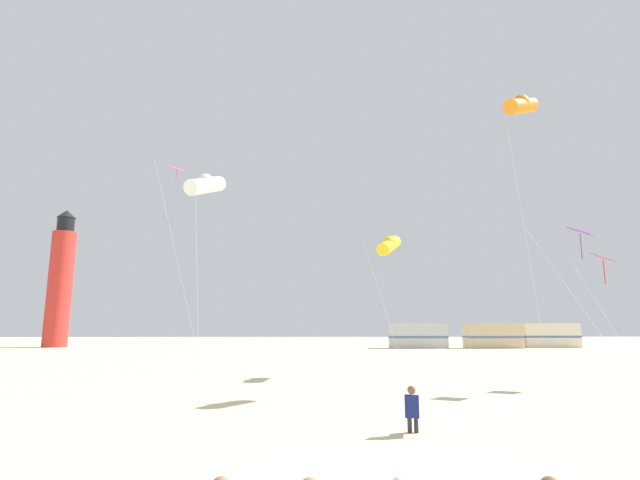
{
  "coord_description": "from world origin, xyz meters",
  "views": [
    {
      "loc": [
        -1.16,
        -7.19,
        2.62
      ],
      "look_at": [
        -0.53,
        13.09,
        6.23
      ],
      "focal_mm": 26.84,
      "sensor_mm": 36.0,
      "label": 1
    }
  ],
  "objects_px": {
    "kite_flyer_standing": "(412,409)",
    "kite_diamond_scarlet": "(603,262)",
    "kite_tube_gold": "(389,245)",
    "rv_van_silver": "(418,336)",
    "kite_diamond_violet": "(580,237)",
    "kite_diamond_rainbow": "(177,177)",
    "kite_tube_white": "(206,185)",
    "lighthouse_distant": "(60,282)",
    "rv_van_cream": "(549,335)",
    "kite_tube_orange": "(521,105)",
    "rv_van_tan": "(493,336)"
  },
  "relations": [
    {
      "from": "lighthouse_distant",
      "to": "rv_van_silver",
      "type": "distance_m",
      "value": 43.52
    },
    {
      "from": "kite_tube_gold",
      "to": "rv_van_silver",
      "type": "bearing_deg",
      "value": 74.28
    },
    {
      "from": "rv_van_cream",
      "to": "kite_tube_white",
      "type": "bearing_deg",
      "value": -130.89
    },
    {
      "from": "kite_flyer_standing",
      "to": "lighthouse_distant",
      "type": "bearing_deg",
      "value": -41.65
    },
    {
      "from": "kite_tube_orange",
      "to": "kite_diamond_scarlet",
      "type": "height_order",
      "value": "kite_tube_orange"
    },
    {
      "from": "kite_diamond_rainbow",
      "to": "kite_tube_white",
      "type": "bearing_deg",
      "value": -65.48
    },
    {
      "from": "kite_tube_orange",
      "to": "kite_diamond_violet",
      "type": "height_order",
      "value": "kite_tube_orange"
    },
    {
      "from": "kite_flyer_standing",
      "to": "kite_tube_white",
      "type": "xyz_separation_m",
      "value": [
        -7.08,
        8.58,
        8.16
      ]
    },
    {
      "from": "kite_diamond_violet",
      "to": "lighthouse_distant",
      "type": "height_order",
      "value": "lighthouse_distant"
    },
    {
      "from": "lighthouse_distant",
      "to": "rv_van_tan",
      "type": "height_order",
      "value": "lighthouse_distant"
    },
    {
      "from": "rv_van_tan",
      "to": "kite_diamond_violet",
      "type": "bearing_deg",
      "value": -108.17
    },
    {
      "from": "kite_diamond_scarlet",
      "to": "kite_diamond_violet",
      "type": "bearing_deg",
      "value": -142.48
    },
    {
      "from": "kite_diamond_violet",
      "to": "kite_diamond_rainbow",
      "type": "height_order",
      "value": "kite_diamond_rainbow"
    },
    {
      "from": "kite_tube_gold",
      "to": "rv_van_cream",
      "type": "relative_size",
      "value": 1.18
    },
    {
      "from": "kite_diamond_violet",
      "to": "kite_diamond_rainbow",
      "type": "xyz_separation_m",
      "value": [
        -19.46,
        8.4,
        5.09
      ]
    },
    {
      "from": "rv_van_tan",
      "to": "kite_tube_white",
      "type": "bearing_deg",
      "value": -129.59
    },
    {
      "from": "kite_flyer_standing",
      "to": "rv_van_tan",
      "type": "xyz_separation_m",
      "value": [
        18.98,
        43.18,
        0.78
      ]
    },
    {
      "from": "kite_diamond_rainbow",
      "to": "rv_van_tan",
      "type": "distance_m",
      "value": 41.34
    },
    {
      "from": "kite_diamond_scarlet",
      "to": "lighthouse_distant",
      "type": "relative_size",
      "value": 0.35
    },
    {
      "from": "kite_diamond_rainbow",
      "to": "lighthouse_distant",
      "type": "bearing_deg",
      "value": 125.24
    },
    {
      "from": "kite_flyer_standing",
      "to": "kite_diamond_scarlet",
      "type": "xyz_separation_m",
      "value": [
        10.79,
        8.85,
        4.81
      ]
    },
    {
      "from": "rv_van_tan",
      "to": "rv_van_cream",
      "type": "xyz_separation_m",
      "value": [
        7.29,
        1.38,
        0.0
      ]
    },
    {
      "from": "kite_tube_orange",
      "to": "rv_van_cream",
      "type": "height_order",
      "value": "kite_tube_orange"
    },
    {
      "from": "kite_tube_gold",
      "to": "rv_van_cream",
      "type": "bearing_deg",
      "value": 51.72
    },
    {
      "from": "kite_flyer_standing",
      "to": "rv_van_silver",
      "type": "distance_m",
      "value": 44.58
    },
    {
      "from": "kite_flyer_standing",
      "to": "kite_tube_gold",
      "type": "bearing_deg",
      "value": -84.47
    },
    {
      "from": "kite_diamond_violet",
      "to": "rv_van_tan",
      "type": "bearing_deg",
      "value": 74.43
    },
    {
      "from": "kite_flyer_standing",
      "to": "kite_tube_gold",
      "type": "relative_size",
      "value": 0.15
    },
    {
      "from": "kite_diamond_violet",
      "to": "rv_van_silver",
      "type": "relative_size",
      "value": 1.04
    },
    {
      "from": "kite_diamond_scarlet",
      "to": "kite_diamond_rainbow",
      "type": "height_order",
      "value": "kite_diamond_rainbow"
    },
    {
      "from": "rv_van_silver",
      "to": "rv_van_tan",
      "type": "xyz_separation_m",
      "value": [
        8.66,
        -0.19,
        0.0
      ]
    },
    {
      "from": "kite_diamond_scarlet",
      "to": "rv_van_cream",
      "type": "distance_m",
      "value": 39.14
    },
    {
      "from": "rv_van_silver",
      "to": "rv_van_tan",
      "type": "bearing_deg",
      "value": -0.45
    },
    {
      "from": "lighthouse_distant",
      "to": "rv_van_tan",
      "type": "bearing_deg",
      "value": -4.48
    },
    {
      "from": "kite_tube_white",
      "to": "kite_tube_orange",
      "type": "bearing_deg",
      "value": -0.61
    },
    {
      "from": "kite_flyer_standing",
      "to": "rv_van_tan",
      "type": "height_order",
      "value": "rv_van_tan"
    },
    {
      "from": "kite_diamond_rainbow",
      "to": "rv_van_tan",
      "type": "xyz_separation_m",
      "value": [
        29.4,
        27.28,
        -10.01
      ]
    },
    {
      "from": "kite_tube_orange",
      "to": "lighthouse_distant",
      "type": "xyz_separation_m",
      "value": [
        -39.95,
        38.79,
        -4.87
      ]
    },
    {
      "from": "lighthouse_distant",
      "to": "rv_van_silver",
      "type": "height_order",
      "value": "lighthouse_distant"
    },
    {
      "from": "rv_van_silver",
      "to": "kite_diamond_scarlet",
      "type": "bearing_deg",
      "value": -88.44
    },
    {
      "from": "lighthouse_distant",
      "to": "rv_van_tan",
      "type": "distance_m",
      "value": 52.08
    },
    {
      "from": "kite_diamond_rainbow",
      "to": "rv_van_tan",
      "type": "relative_size",
      "value": 1.87
    },
    {
      "from": "lighthouse_distant",
      "to": "kite_tube_gold",
      "type": "bearing_deg",
      "value": -44.05
    },
    {
      "from": "kite_tube_orange",
      "to": "rv_van_silver",
      "type": "height_order",
      "value": "kite_tube_orange"
    },
    {
      "from": "kite_diamond_rainbow",
      "to": "kite_flyer_standing",
      "type": "bearing_deg",
      "value": -56.76
    },
    {
      "from": "lighthouse_distant",
      "to": "kite_tube_orange",
      "type": "bearing_deg",
      "value": -44.16
    },
    {
      "from": "kite_diamond_violet",
      "to": "rv_van_silver",
      "type": "distance_m",
      "value": 36.22
    },
    {
      "from": "kite_diamond_violet",
      "to": "kite_diamond_rainbow",
      "type": "relative_size",
      "value": 0.55
    },
    {
      "from": "kite_diamond_rainbow",
      "to": "lighthouse_distant",
      "type": "xyz_separation_m",
      "value": [
        -22.13,
        31.32,
        -3.56
      ]
    },
    {
      "from": "kite_diamond_violet",
      "to": "rv_van_silver",
      "type": "xyz_separation_m",
      "value": [
        1.29,
        35.87,
        -4.92
      ]
    }
  ]
}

